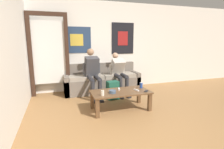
% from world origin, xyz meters
% --- Properties ---
extents(ground_plane, '(18.00, 18.00, 0.00)m').
position_xyz_m(ground_plane, '(0.00, 0.00, 0.00)').
color(ground_plane, '#9E7042').
extents(wall_back, '(10.00, 0.07, 2.55)m').
position_xyz_m(wall_back, '(-0.00, 2.98, 1.28)').
color(wall_back, white).
rests_on(wall_back, ground_plane).
extents(door_frame, '(1.00, 0.10, 2.15)m').
position_xyz_m(door_frame, '(-1.54, 2.76, 1.20)').
color(door_frame, '#382319').
rests_on(door_frame, ground_plane).
extents(couch, '(2.13, 0.67, 0.79)m').
position_xyz_m(couch, '(-0.16, 2.64, 0.29)').
color(couch, '#70665B').
rests_on(couch, ground_plane).
extents(coffee_table, '(1.23, 0.61, 0.40)m').
position_xyz_m(coffee_table, '(-0.14, 1.20, 0.34)').
color(coffee_table, brown).
rests_on(coffee_table, ground_plane).
extents(person_seated_adult, '(0.47, 0.92, 1.24)m').
position_xyz_m(person_seated_adult, '(-0.50, 2.29, 0.67)').
color(person_seated_adult, '#2D2D33').
rests_on(person_seated_adult, ground_plane).
extents(person_seated_teen, '(0.47, 0.95, 1.10)m').
position_xyz_m(person_seated_teen, '(0.25, 2.35, 0.61)').
color(person_seated_teen, '#2D2D33').
rests_on(person_seated_teen, ground_plane).
extents(backpack, '(0.31, 0.26, 0.45)m').
position_xyz_m(backpack, '(-0.08, 1.88, 0.22)').
color(backpack, '#1E5642').
rests_on(backpack, ground_plane).
extents(ceramic_bowl, '(0.15, 0.15, 0.06)m').
position_xyz_m(ceramic_bowl, '(-0.34, 1.12, 0.44)').
color(ceramic_bowl, '#475B75').
rests_on(ceramic_bowl, coffee_table).
extents(pillar_candle, '(0.06, 0.06, 0.11)m').
position_xyz_m(pillar_candle, '(-0.57, 1.03, 0.45)').
color(pillar_candle, silver).
rests_on(pillar_candle, coffee_table).
extents(drink_can_blue, '(0.07, 0.07, 0.12)m').
position_xyz_m(drink_can_blue, '(0.39, 1.29, 0.46)').
color(drink_can_blue, '#28479E').
rests_on(drink_can_blue, coffee_table).
extents(game_controller_near_left, '(0.08, 0.15, 0.03)m').
position_xyz_m(game_controller_near_left, '(-0.12, 1.33, 0.41)').
color(game_controller_near_left, white).
rests_on(game_controller_near_left, coffee_table).
extents(game_controller_near_right, '(0.08, 0.15, 0.03)m').
position_xyz_m(game_controller_near_right, '(0.20, 1.14, 0.41)').
color(game_controller_near_right, white).
rests_on(game_controller_near_right, coffee_table).
extents(cell_phone, '(0.14, 0.14, 0.01)m').
position_xyz_m(cell_phone, '(0.37, 1.02, 0.41)').
color(cell_phone, black).
rests_on(cell_phone, coffee_table).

